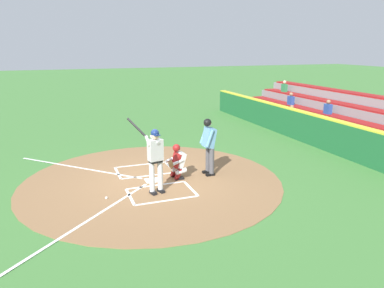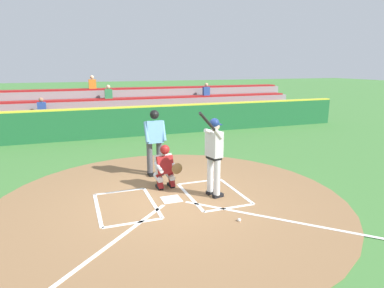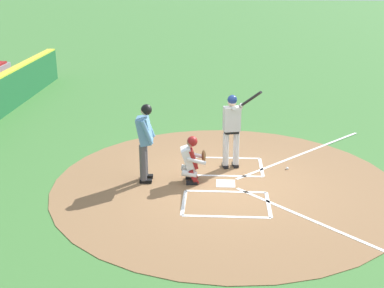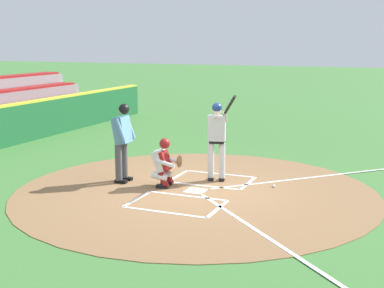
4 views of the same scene
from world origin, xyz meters
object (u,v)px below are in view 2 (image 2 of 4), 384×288
baseball (239,220)px  plate_umpire (154,138)px  batter (214,152)px  catcher (165,166)px

baseball → plate_umpire: bearing=-75.8°
batter → plate_umpire: (0.91, -2.01, -0.02)m
batter → plate_umpire: 2.21m
catcher → baseball: (-0.86, 2.33, -0.55)m
catcher → plate_umpire: bearing=-89.8°
batter → catcher: 1.40m
catcher → plate_umpire: size_ratio=0.61×
plate_umpire → baseball: (-0.86, 3.40, -1.04)m
batter → baseball: size_ratio=28.76×
batter → catcher: bearing=-46.1°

